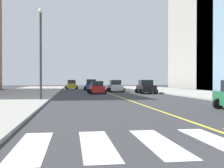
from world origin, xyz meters
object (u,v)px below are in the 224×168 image
object	(u,v)px
car_black_second	(146,87)
car_blue_fourth	(91,85)
car_red_third	(97,88)
car_white_nearest	(115,86)
car_yellow_fifth	(72,85)
street_lamp	(41,46)

from	to	relation	value
car_black_second	car_blue_fourth	distance (m)	16.20
car_red_third	car_blue_fourth	world-z (taller)	car_blue_fourth
car_white_nearest	car_yellow_fifth	xyz separation A→B (m)	(-7.00, 16.65, 0.02)
car_blue_fourth	car_yellow_fifth	world-z (taller)	car_blue_fourth
car_yellow_fifth	car_blue_fourth	bearing A→B (deg)	-67.55
car_blue_fourth	car_black_second	bearing A→B (deg)	-63.26
car_black_second	car_yellow_fifth	world-z (taller)	car_yellow_fifth
car_yellow_fifth	street_lamp	size ratio (longest dim) A/B	0.54
car_yellow_fifth	street_lamp	distance (m)	36.02
car_white_nearest	car_red_third	xyz separation A→B (m)	(-3.53, -6.01, -0.07)
car_blue_fourth	car_yellow_fifth	distance (m)	9.15
car_red_third	car_white_nearest	bearing A→B (deg)	57.07
car_black_second	car_red_third	bearing A→B (deg)	-3.34
car_yellow_fifth	car_white_nearest	bearing A→B (deg)	-68.35
car_white_nearest	car_blue_fourth	distance (m)	8.92
car_yellow_fifth	street_lamp	world-z (taller)	street_lamp
car_blue_fourth	car_red_third	bearing A→B (deg)	-88.24
car_red_third	street_lamp	distance (m)	14.97
car_white_nearest	car_black_second	world-z (taller)	car_black_second
car_white_nearest	street_lamp	size ratio (longest dim) A/B	0.53
car_white_nearest	car_blue_fourth	xyz separation A→B (m)	(-3.34, 8.27, 0.06)
car_white_nearest	car_red_third	bearing A→B (deg)	60.59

